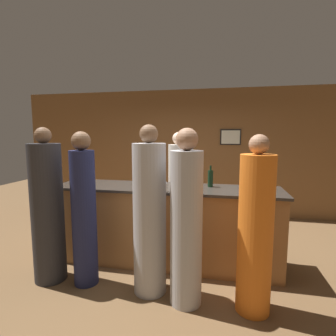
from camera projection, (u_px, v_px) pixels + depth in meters
ground_plane at (165, 261)px, 3.74m from camera, size 14.00×14.00×0.00m
back_wall at (189, 152)px, 5.97m from camera, size 8.00×0.08×2.80m
bar_counter at (165, 225)px, 3.68m from camera, size 3.13×0.74×1.09m
bartender at (178, 191)px, 4.44m from camera, size 0.34×0.34×1.84m
guest_0 at (150, 217)px, 2.93m from camera, size 0.37×0.37×1.91m
guest_1 at (255, 232)px, 2.60m from camera, size 0.34×0.34×1.80m
guest_2 at (84, 213)px, 3.10m from camera, size 0.29×0.29×1.84m
guest_3 at (186, 224)px, 2.73m from camera, size 0.34×0.34×1.87m
guest_4 at (47, 211)px, 3.19m from camera, size 0.38×0.38×1.89m
wine_bottle_0 at (210, 178)px, 3.60m from camera, size 0.07×0.07×0.30m
ice_bucket at (147, 178)px, 3.68m from camera, size 0.18×0.18×0.21m
wine_glass_0 at (84, 175)px, 3.79m from camera, size 0.07×0.07×0.18m
wine_glass_1 at (165, 182)px, 3.28m from camera, size 0.07×0.07×0.17m
wine_glass_2 at (87, 179)px, 3.60m from camera, size 0.06×0.06×0.15m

